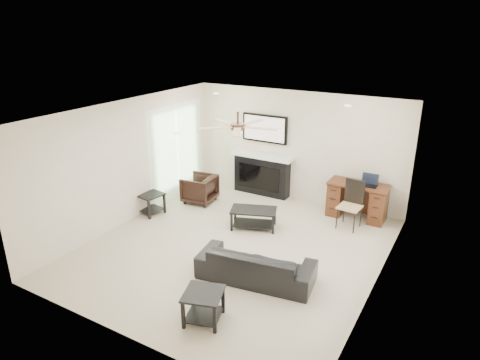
% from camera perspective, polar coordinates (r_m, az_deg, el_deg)
% --- Properties ---
extents(room_shell, '(5.50, 5.54, 2.52)m').
position_cam_1_polar(room_shell, '(7.25, 0.90, 2.57)').
color(room_shell, '#BAAB96').
rests_on(room_shell, ground).
extents(sofa, '(1.95, 0.99, 0.54)m').
position_cam_1_polar(sofa, '(6.94, 2.13, -11.18)').
color(sofa, black).
rests_on(sofa, ground).
extents(armchair, '(0.76, 0.74, 0.63)m').
position_cam_1_polar(armchair, '(9.80, -5.43, -1.17)').
color(armchair, black).
rests_on(armchair, ground).
extents(coffee_table, '(1.02, 0.79, 0.40)m').
position_cam_1_polar(coffee_table, '(8.59, 1.82, -5.15)').
color(coffee_table, black).
rests_on(coffee_table, ground).
extents(end_table_near, '(0.65, 0.65, 0.45)m').
position_cam_1_polar(end_table_near, '(6.15, -4.87, -16.45)').
color(end_table_near, black).
rests_on(end_table_near, ground).
extents(end_table_left, '(0.57, 0.57, 0.45)m').
position_cam_1_polar(end_table_left, '(9.40, -11.85, -3.09)').
color(end_table_left, black).
rests_on(end_table_left, ground).
extents(fireplace_unit, '(1.52, 0.34, 1.91)m').
position_cam_1_polar(fireplace_unit, '(10.02, 2.93, 3.27)').
color(fireplace_unit, black).
rests_on(fireplace_unit, ground).
extents(desk, '(1.22, 0.56, 0.76)m').
position_cam_1_polar(desk, '(9.28, 15.35, -2.68)').
color(desk, '#39140E').
rests_on(desk, ground).
extents(desk_chair, '(0.46, 0.48, 0.97)m').
position_cam_1_polar(desk_chair, '(8.75, 14.45, -3.29)').
color(desk_chair, black).
rests_on(desk_chair, ground).
extents(laptop, '(0.33, 0.24, 0.23)m').
position_cam_1_polar(laptop, '(9.04, 16.82, -0.07)').
color(laptop, black).
rests_on(laptop, desk).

